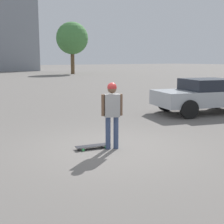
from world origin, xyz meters
The scene contains 5 objects.
ground_plane centered at (0.00, 0.00, 0.00)m, with size 220.00×220.00×0.00m, color slate.
person centered at (0.00, 0.00, 1.02)m, with size 0.50×0.32×1.66m.
skateboard centered at (-0.40, 0.27, 0.07)m, with size 0.91×0.40×0.08m.
car_parked_near centered at (6.08, 2.32, 0.76)m, with size 4.48×2.84×1.42m.
tree_distant centered at (16.66, 36.75, 5.25)m, with size 4.76×4.76×7.67m.
Camera 1 is at (-4.09, -6.34, 2.21)m, focal length 50.00 mm.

